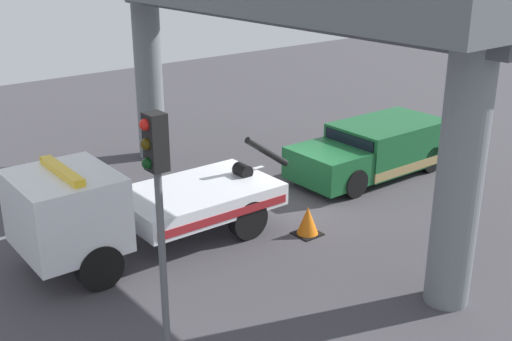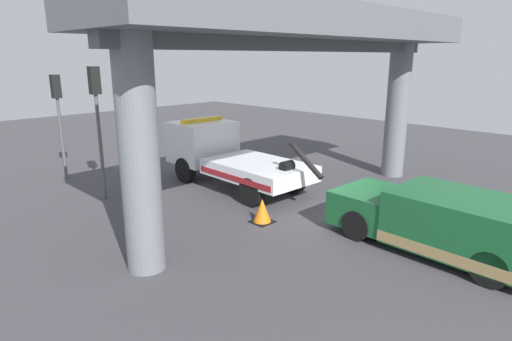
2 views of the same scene
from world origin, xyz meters
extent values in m
cube|color=#423F44|center=(0.00, 0.00, -0.05)|extent=(60.00, 40.00, 0.10)
cube|color=silver|center=(0.00, -2.69, 0.00)|extent=(2.60, 0.16, 0.01)
cube|color=silver|center=(6.00, -2.69, 0.00)|extent=(2.60, 0.16, 0.01)
cube|color=white|center=(3.03, 0.02, 0.93)|extent=(3.89, 2.48, 0.55)
cube|color=white|center=(6.36, -0.04, 1.48)|extent=(2.09, 2.34, 1.65)
cube|color=black|center=(6.98, -0.06, 1.84)|extent=(0.10, 2.21, 0.66)
cube|color=maroon|center=(3.06, 1.23, 0.84)|extent=(3.65, 0.09, 0.20)
cylinder|color=black|center=(0.84, 0.07, 1.66)|extent=(1.42, 0.21, 1.07)
cylinder|color=black|center=(1.65, 0.05, 1.32)|extent=(0.37, 0.46, 0.36)
cube|color=yellow|center=(6.36, -0.04, 2.38)|extent=(0.28, 1.92, 0.16)
cylinder|color=black|center=(6.18, 1.00, 0.50)|extent=(1.01, 0.34, 1.00)
cylinder|color=black|center=(6.14, -1.08, 0.50)|extent=(1.01, 0.34, 1.00)
cylinder|color=black|center=(2.29, 1.08, 0.50)|extent=(1.01, 0.34, 1.00)
cylinder|color=black|center=(2.24, -1.00, 0.50)|extent=(1.01, 0.34, 1.00)
cube|color=#195B2D|center=(-4.14, 0.01, 0.91)|extent=(3.50, 2.27, 1.35)
cube|color=#195B2D|center=(-1.55, -0.04, 0.71)|extent=(1.77, 2.15, 0.95)
cube|color=black|center=(-2.40, -0.02, 1.20)|extent=(0.10, 1.94, 0.59)
cube|color=#9E8451|center=(-4.14, 0.01, 0.41)|extent=(3.52, 2.29, 0.28)
cylinder|color=black|center=(-1.68, 0.92, 0.42)|extent=(0.85, 0.30, 0.84)
cylinder|color=black|center=(-1.72, -1.00, 0.42)|extent=(0.85, 0.30, 0.84)
cylinder|color=black|center=(-5.08, 0.99, 0.42)|extent=(0.85, 0.30, 0.84)
cylinder|color=slate|center=(0.92, 5.87, 2.69)|extent=(0.89, 0.89, 5.38)
cylinder|color=slate|center=(0.92, -5.87, 2.69)|extent=(0.89, 0.89, 5.38)
cube|color=#5B5F63|center=(0.92, 0.00, 5.83)|extent=(3.60, 13.74, 0.91)
cube|color=#4A4E52|center=(0.92, 0.00, 5.20)|extent=(0.50, 13.34, 0.36)
cylinder|color=#515456|center=(6.50, 4.23, 1.83)|extent=(0.12, 0.12, 3.66)
cube|color=black|center=(6.50, 4.23, 4.11)|extent=(0.28, 0.32, 0.90)
sphere|color=red|center=(6.66, 4.23, 4.41)|extent=(0.18, 0.18, 0.18)
sphere|color=#3A2D06|center=(6.66, 4.23, 4.11)|extent=(0.18, 0.18, 0.18)
sphere|color=black|center=(6.66, 4.23, 3.81)|extent=(0.18, 0.18, 0.18)
cylinder|color=#515456|center=(10.00, 4.23, 1.65)|extent=(0.12, 0.12, 3.29)
cube|color=black|center=(10.00, 4.23, 3.74)|extent=(0.28, 0.32, 0.90)
sphere|color=#360605|center=(10.16, 4.23, 4.04)|extent=(0.18, 0.18, 0.18)
sphere|color=#3A2D06|center=(10.16, 4.23, 3.74)|extent=(0.18, 0.18, 0.18)
sphere|color=green|center=(10.16, 4.23, 3.44)|extent=(0.18, 0.18, 0.18)
cone|color=orange|center=(1.02, 1.87, 0.37)|extent=(0.56, 0.56, 0.74)
cube|color=black|center=(1.02, 1.87, 0.01)|extent=(0.62, 0.62, 0.03)
camera|label=1|loc=(10.99, 12.18, 6.99)|focal=44.45mm
camera|label=2|loc=(-7.47, 10.49, 4.87)|focal=29.90mm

